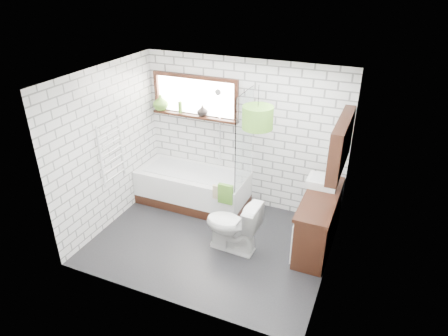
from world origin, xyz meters
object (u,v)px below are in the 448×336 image
at_px(toilet, 232,225).
at_px(pendant, 258,117).
at_px(vanity, 319,221).
at_px(bathtub, 193,188).
at_px(basin, 322,182).

distance_m(toilet, pendant, 1.72).
relative_size(toilet, pendant, 2.16).
bearing_deg(vanity, pendant, -141.48).
relative_size(bathtub, basin, 4.37).
relative_size(vanity, pendant, 3.78).
xyz_separation_m(bathtub, vanity, (2.22, -0.31, 0.11)).
bearing_deg(toilet, basin, 133.34).
bearing_deg(basin, bathtub, -179.66).
xyz_separation_m(vanity, toilet, (-1.12, -0.59, -0.00)).
height_order(bathtub, vanity, vanity).
bearing_deg(vanity, basin, 100.42).
bearing_deg(pendant, toilet, 173.80).
bearing_deg(pendant, basin, 52.61).
bearing_deg(basin, pendant, -127.39).
height_order(bathtub, basin, basin).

